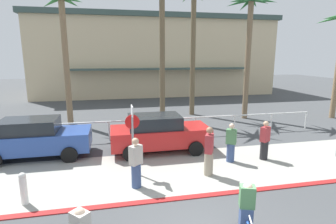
# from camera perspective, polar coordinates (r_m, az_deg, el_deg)

# --- Properties ---
(ground_plane) EXTENTS (80.00, 80.00, 0.00)m
(ground_plane) POSITION_cam_1_polar(r_m,az_deg,el_deg) (15.77, -3.89, -3.89)
(ground_plane) COLOR #424447
(sidewalk_strip) EXTENTS (44.00, 4.00, 0.02)m
(sidewalk_strip) POSITION_cam_1_polar(r_m,az_deg,el_deg) (10.38, 0.68, -12.44)
(sidewalk_strip) COLOR #9E9E93
(sidewalk_strip) RESTS_ON ground
(curb_paint) EXTENTS (44.00, 0.24, 0.03)m
(curb_paint) POSITION_cam_1_polar(r_m,az_deg,el_deg) (8.65, 3.70, -17.74)
(curb_paint) COLOR maroon
(curb_paint) RESTS_ON ground
(building_backdrop) EXTENTS (26.20, 13.12, 8.51)m
(building_backdrop) POSITION_cam_1_polar(r_m,az_deg,el_deg) (33.25, -3.35, 11.88)
(building_backdrop) COLOR beige
(building_backdrop) RESTS_ON ground
(rail_fence) EXTENTS (18.53, 0.08, 1.04)m
(rail_fence) POSITION_cam_1_polar(r_m,az_deg,el_deg) (14.11, -3.09, -2.26)
(rail_fence) COLOR white
(rail_fence) RESTS_ON ground
(stop_sign_bike_lane) EXTENTS (0.52, 0.56, 2.56)m
(stop_sign_bike_lane) POSITION_cam_1_polar(r_m,az_deg,el_deg) (9.70, -7.58, -3.82)
(stop_sign_bike_lane) COLOR gray
(stop_sign_bike_lane) RESTS_ON ground
(bollard_2) EXTENTS (0.20, 0.20, 1.00)m
(bollard_2) POSITION_cam_1_polar(r_m,az_deg,el_deg) (9.11, -28.44, -14.10)
(bollard_2) COLOR white
(bollard_2) RESTS_ON ground
(palm_tree_0) EXTENTS (2.65, 3.16, 7.82)m
(palm_tree_0) POSITION_cam_1_polar(r_m,az_deg,el_deg) (17.79, -21.31, 15.69)
(palm_tree_0) COLOR #846B4C
(palm_tree_0) RESTS_ON ground
(palm_tree_1) EXTENTS (3.30, 3.20, 9.76)m
(palm_tree_1) POSITION_cam_1_polar(r_m,az_deg,el_deg) (18.40, -1.37, 21.17)
(palm_tree_1) COLOR brown
(palm_tree_1) RESTS_ON ground
(palm_tree_2) EXTENTS (2.87, 3.54, 8.83)m
(palm_tree_2) POSITION_cam_1_polar(r_m,az_deg,el_deg) (19.67, 5.47, 18.21)
(palm_tree_2) COLOR brown
(palm_tree_2) RESTS_ON ground
(palm_tree_3) EXTENTS (2.83, 3.27, 8.04)m
(palm_tree_3) POSITION_cam_1_polar(r_m,az_deg,el_deg) (19.09, 16.94, 16.58)
(palm_tree_3) COLOR #756047
(palm_tree_3) RESTS_ON ground
(car_blue_1) EXTENTS (4.40, 2.02, 1.69)m
(car_blue_1) POSITION_cam_1_polar(r_m,az_deg,el_deg) (12.73, -26.43, -4.94)
(car_blue_1) COLOR #284793
(car_blue_1) RESTS_ON ground
(car_red_2) EXTENTS (4.40, 2.02, 1.69)m
(car_red_2) POSITION_cam_1_polar(r_m,az_deg,el_deg) (12.13, -1.96, -4.47)
(car_red_2) COLOR red
(car_red_2) RESTS_ON ground
(cyclist_blue_1) EXTENTS (0.65, 1.74, 1.50)m
(cyclist_blue_1) POSITION_cam_1_polar(r_m,az_deg,el_deg) (6.85, 16.37, -20.28)
(cyclist_blue_1) COLOR black
(cyclist_blue_1) RESTS_ON ground
(pedestrian_0) EXTENTS (0.44, 0.48, 1.83)m
(pedestrian_0) POSITION_cam_1_polar(r_m,az_deg,el_deg) (9.84, 8.72, -8.67)
(pedestrian_0) COLOR gray
(pedestrian_0) RESTS_ON ground
(pedestrian_1) EXTENTS (0.48, 0.44, 1.67)m
(pedestrian_1) POSITION_cam_1_polar(r_m,az_deg,el_deg) (11.89, 19.91, -6.05)
(pedestrian_1) COLOR #232326
(pedestrian_1) RESTS_ON ground
(pedestrian_2) EXTENTS (0.48, 0.45, 1.72)m
(pedestrian_2) POSITION_cam_1_polar(r_m,az_deg,el_deg) (8.96, -6.85, -11.14)
(pedestrian_2) COLOR #384C7A
(pedestrian_2) RESTS_ON ground
(pedestrian_3) EXTENTS (0.48, 0.44, 1.63)m
(pedestrian_3) POSITION_cam_1_polar(r_m,az_deg,el_deg) (11.26, 13.27, -6.75)
(pedestrian_3) COLOR #384C7A
(pedestrian_3) RESTS_ON ground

